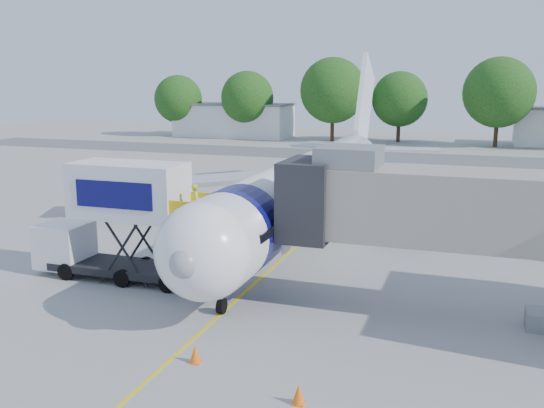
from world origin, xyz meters
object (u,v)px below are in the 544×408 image
(aircraft, at_px, (312,185))
(jet_bridge, at_px, (438,209))
(catering_hiloader, at_px, (117,221))
(ground_tug, at_px, (58,340))

(aircraft, bearing_deg, jet_bridge, -54.30)
(catering_hiloader, height_order, ground_tug, catering_hiloader)
(jet_bridge, height_order, catering_hiloader, jet_bridge)
(catering_hiloader, relative_size, ground_tug, 2.09)
(jet_bridge, bearing_deg, catering_hiloader, -179.99)
(catering_hiloader, xyz_separation_m, ground_tug, (2.90, -8.17, -1.94))
(jet_bridge, xyz_separation_m, ground_tug, (-11.36, -8.18, -3.53))
(jet_bridge, xyz_separation_m, catering_hiloader, (-14.27, -0.00, -1.59))
(jet_bridge, bearing_deg, ground_tug, -144.26)
(aircraft, bearing_deg, catering_hiloader, -119.42)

